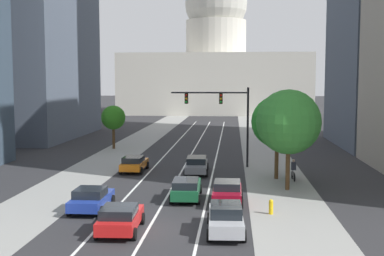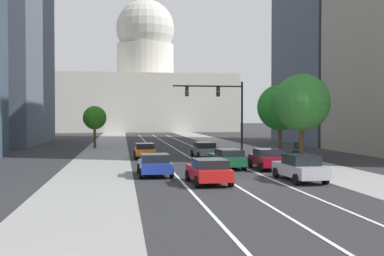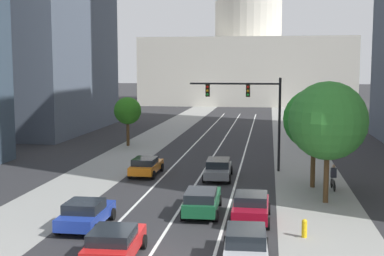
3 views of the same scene
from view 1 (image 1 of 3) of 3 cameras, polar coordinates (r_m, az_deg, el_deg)
name	(u,v)px [view 1 (image 1 of 3)]	position (r m, az deg, el deg)	size (l,w,h in m)	color
ground_plane	(199,140)	(66.01, 0.88, -1.43)	(400.00, 400.00, 0.00)	#2B2B2D
sidewalk_left	(133,144)	(62.17, -6.85, -1.89)	(4.99, 130.00, 0.01)	gray
sidewalk_right	(262,146)	(60.99, 8.10, -2.05)	(4.99, 130.00, 0.01)	gray
lane_stripe_left	(163,157)	(51.51, -3.35, -3.38)	(0.16, 90.00, 0.01)	white
lane_stripe_center	(190,157)	(51.19, -0.28, -3.43)	(0.16, 90.00, 0.01)	white
lane_stripe_right	(216,158)	(51.02, 2.82, -3.47)	(0.16, 90.00, 0.01)	white
office_tower_far_left	(21,7)	(74.59, -19.27, 13.10)	(16.43, 24.34, 36.39)	#4C5666
capitol_building	(216,68)	(124.95, 2.77, 7.01)	(45.17, 27.78, 36.17)	beige
car_green	(186,188)	(33.22, -0.67, -6.96)	(2.10, 4.72, 1.47)	#14512D
car_red	(120,218)	(26.48, -8.33, -10.29)	(2.23, 4.19, 1.44)	red
car_gray	(197,165)	(42.41, 0.54, -4.27)	(2.12, 4.75, 1.42)	slate
car_silver	(226,218)	(26.14, 3.94, -10.36)	(2.11, 4.61, 1.57)	#B2B5BA
car_blue	(91,199)	(31.04, -11.60, -8.03)	(2.14, 4.19, 1.43)	#1E389E
car_crimson	(227,192)	(32.12, 4.10, -7.40)	(2.07, 4.02, 1.49)	maroon
car_orange	(134,163)	(43.51, -6.73, -4.09)	(2.01, 4.31, 1.38)	orange
traffic_signal_mast	(225,110)	(45.16, 3.81, 2.05)	(7.16, 0.39, 7.35)	black
fire_hydrant	(271,207)	(30.02, 9.15, -9.00)	(0.26, 0.35, 0.91)	yellow
cyclist	(293,170)	(40.13, 11.69, -4.80)	(0.38, 1.70, 1.72)	black
street_tree_far_right	(277,122)	(40.12, 9.85, 0.70)	(4.16, 4.16, 6.74)	#51381E
street_tree_mid_right	(289,122)	(36.14, 11.14, 0.69)	(4.70, 4.70, 7.34)	#51381E
street_tree_near_left	(113,118)	(58.15, -9.11, 1.18)	(2.82, 2.82, 5.09)	#51381E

